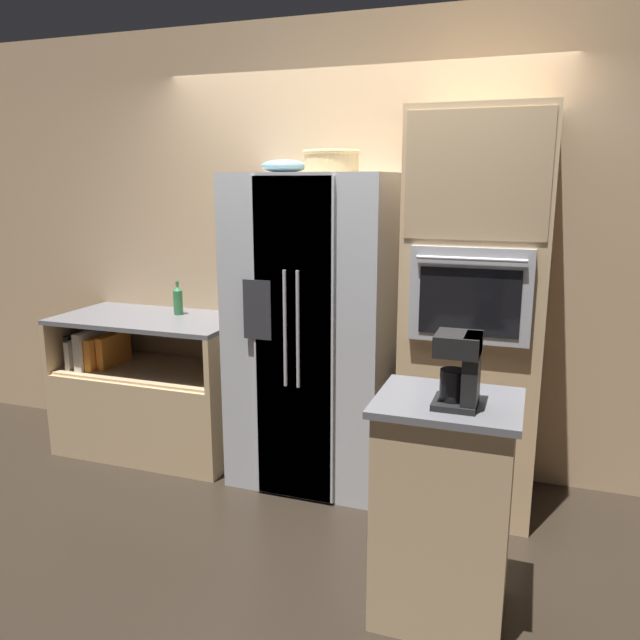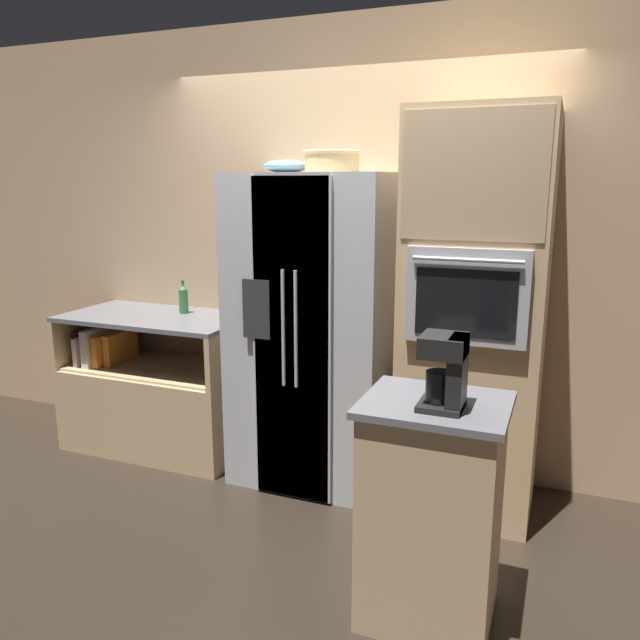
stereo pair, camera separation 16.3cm
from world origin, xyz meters
TOP-DOWN VIEW (x-y plane):
  - ground_plane at (0.00, 0.00)m, footprint 20.00×20.00m
  - wall_back at (0.00, 0.42)m, footprint 12.00×0.06m
  - counter_left at (-1.33, 0.05)m, footprint 1.24×0.68m
  - refrigerator at (-0.14, 0.03)m, footprint 0.93×0.73m
  - wall_oven at (0.80, 0.04)m, footprint 0.73×0.74m
  - island_counter at (0.81, -1.01)m, footprint 0.58×0.50m
  - wicker_basket at (-0.02, 0.01)m, footprint 0.32×0.32m
  - fruit_bowl at (-0.35, 0.11)m, footprint 0.27×0.27m
  - bottle_tall at (-1.17, 0.17)m, footprint 0.06×0.06m
  - coffee_maker at (0.86, -1.08)m, footprint 0.17×0.18m

SIDE VIEW (x-z plane):
  - ground_plane at x=0.00m, z-range 0.00..0.00m
  - counter_left at x=-1.33m, z-range -0.12..0.82m
  - island_counter at x=0.81m, z-range 0.00..0.97m
  - refrigerator at x=-0.14m, z-range 0.00..1.87m
  - bottle_tall at x=-1.17m, z-range 0.93..1.15m
  - wall_oven at x=0.80m, z-range 0.00..2.20m
  - coffee_maker at x=0.86m, z-range 0.98..1.27m
  - wall_back at x=0.00m, z-range 0.00..2.80m
  - fruit_bowl at x=-0.35m, z-range 1.87..1.95m
  - wicker_basket at x=-0.02m, z-range 1.88..2.00m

